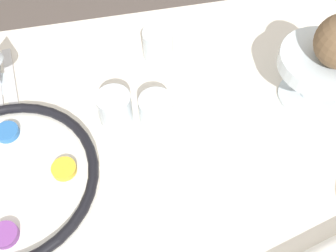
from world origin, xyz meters
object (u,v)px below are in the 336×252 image
(seder_plate, at_px, (6,180))
(cup_far, at_px, (158,44))
(cup_mid, at_px, (156,111))
(cup_near, at_px, (115,108))
(fruit_stand, at_px, (319,67))

(seder_plate, relative_size, cup_far, 4.78)
(seder_plate, relative_size, cup_mid, 4.78)
(cup_near, height_order, cup_far, same)
(seder_plate, height_order, cup_near, cup_near)
(seder_plate, bearing_deg, cup_mid, 15.34)
(seder_plate, distance_m, cup_far, 0.44)
(fruit_stand, bearing_deg, cup_far, 147.49)
(fruit_stand, relative_size, cup_mid, 2.35)
(seder_plate, bearing_deg, fruit_stand, 7.32)
(fruit_stand, bearing_deg, seder_plate, -172.68)
(seder_plate, height_order, cup_far, cup_far)
(seder_plate, relative_size, fruit_stand, 2.04)
(fruit_stand, distance_m, cup_mid, 0.34)
(fruit_stand, relative_size, cup_near, 2.35)
(fruit_stand, height_order, cup_far, fruit_stand)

